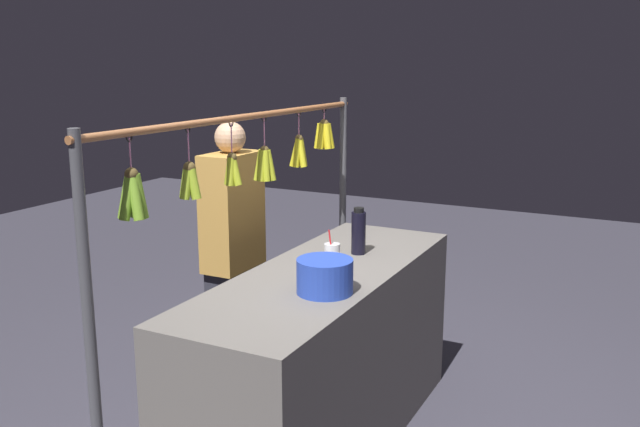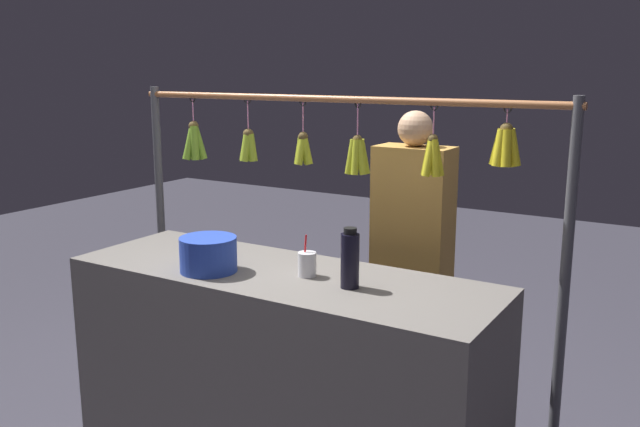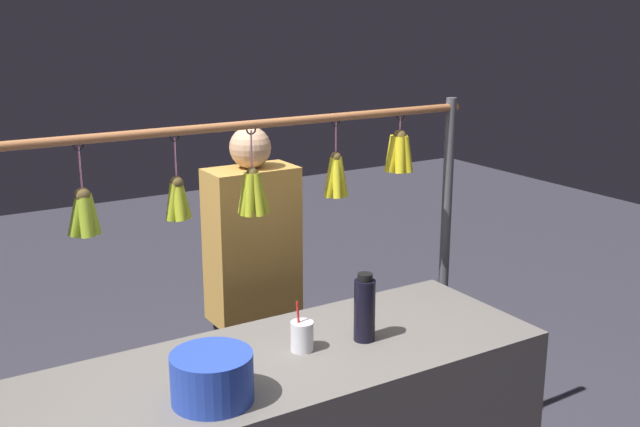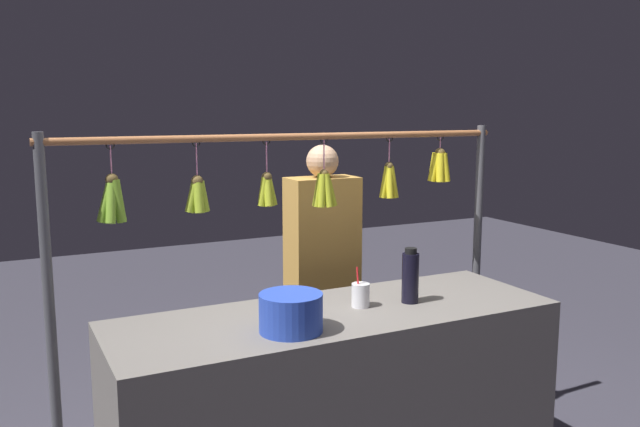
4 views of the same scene
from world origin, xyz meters
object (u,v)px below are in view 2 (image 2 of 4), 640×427
at_px(drink_cup, 307,264).
at_px(vendor_person, 411,271).
at_px(water_bottle, 350,259).
at_px(blue_bucket, 208,254).

distance_m(drink_cup, vendor_person, 0.75).
distance_m(water_bottle, vendor_person, 0.79).
relative_size(blue_bucket, vendor_person, 0.16).
xyz_separation_m(blue_bucket, drink_cup, (-0.40, -0.16, -0.02)).
bearing_deg(blue_bucket, vendor_person, -123.53).
height_order(water_bottle, drink_cup, water_bottle).
height_order(blue_bucket, vendor_person, vendor_person).
height_order(drink_cup, vendor_person, vendor_person).
bearing_deg(vendor_person, blue_bucket, 56.47).
bearing_deg(blue_bucket, water_bottle, -169.30).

